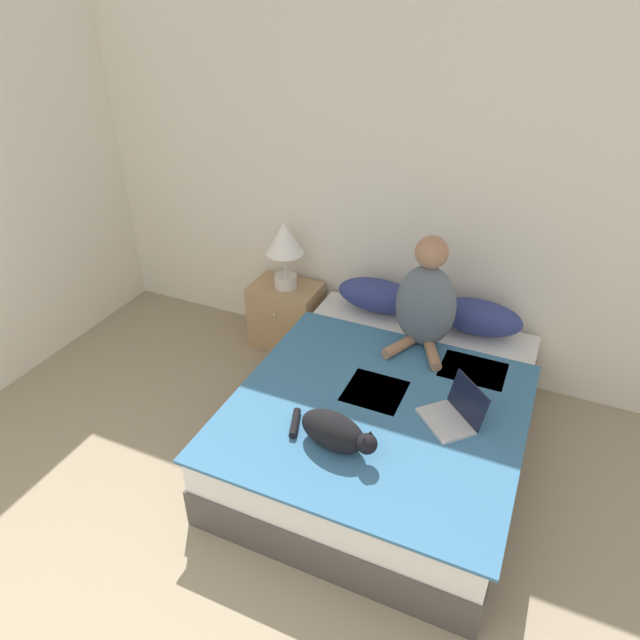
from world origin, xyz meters
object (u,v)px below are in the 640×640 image
Objects in this scene: pillow_far at (477,317)px; cat_tabby at (335,432)px; pillow_near at (378,295)px; table_lamp at (284,244)px; bed at (384,420)px; nightstand at (286,315)px; laptop_open at (453,414)px; person_sitting at (426,301)px.

cat_tabby is at bearing -108.16° from pillow_far.
pillow_near is 1.00× the size of pillow_far.
pillow_near is 1.08× the size of cat_tabby.
table_lamp is (-1.42, -0.03, 0.28)m from pillow_far.
bed is 1.48m from table_lamp.
table_lamp is (0.01, -0.01, 0.62)m from nightstand.
laptop_open is (0.51, 0.44, -0.05)m from cat_tabby.
table_lamp reaches higher than pillow_near.
cat_tabby is at bearing -100.48° from bed.
table_lamp is at bearing 143.27° from bed.
cat_tabby is at bearing -54.32° from table_lamp.
laptop_open is at bearing 51.52° from cat_tabby.
pillow_far is at bearing 45.14° from person_sitting.
table_lamp is at bearing -177.57° from pillow_near.
person_sitting is at bearing -13.39° from nightstand.
table_lamp reaches higher than bed.
bed is at bearing -36.73° from table_lamp.
pillow_far reaches higher than laptop_open.
pillow_near reaches higher than laptop_open.
cat_tabby reaches higher than bed.
nightstand is at bearing -179.00° from pillow_far.
person_sitting is (-0.29, -0.30, 0.21)m from pillow_far.
cat_tabby is at bearing -98.31° from person_sitting.
nightstand is at bearing 143.34° from bed.
nightstand is at bearing 151.05° from table_lamp.
laptop_open is (0.36, -0.64, -0.28)m from person_sitting.
pillow_near is 0.55m from person_sitting.
pillow_far is 1.14× the size of table_lamp.
bed is at bearing -36.66° from nightstand.
bed is at bearing -112.93° from pillow_far.
laptop_open is 0.74× the size of nightstand.
pillow_near is at bearing 112.96° from bed.
nightstand reaches higher than bed.
person_sitting is at bearing -134.86° from pillow_far.
cat_tabby is (0.25, -1.38, -0.02)m from pillow_near.
laptop_open reaches higher than nightstand.
person_sitting is (0.41, -0.30, 0.21)m from pillow_near.
table_lamp is at bearing 166.76° from person_sitting.
person_sitting reaches higher than laptop_open.
laptop_open is 1.77m from table_lamp.
cat_tabby reaches higher than nightstand.
nightstand is (-0.98, 1.35, -0.32)m from cat_tabby.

